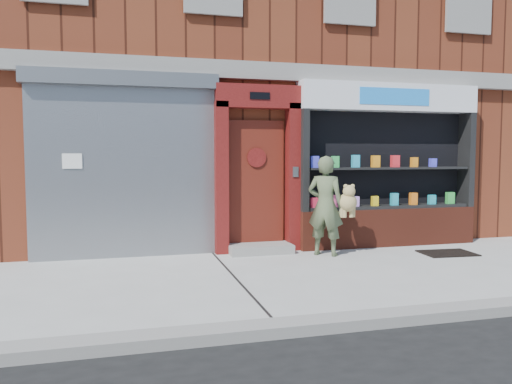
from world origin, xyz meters
name	(u,v)px	position (x,y,z in m)	size (l,w,h in m)	color
ground	(341,273)	(0.00, 0.00, 0.00)	(80.00, 80.00, 0.00)	#9E9E99
curb	(429,314)	(0.00, -2.15, 0.06)	(60.00, 0.30, 0.12)	gray
building	(244,64)	(0.00, 5.99, 4.00)	(12.00, 8.16, 8.00)	#5E2515
shutter_bay	(124,154)	(-3.00, 1.93, 1.72)	(3.10, 0.30, 3.04)	gray
red_door_bay	(258,169)	(-0.75, 1.86, 1.46)	(1.52, 0.58, 2.90)	#4A0D0C
pharmacy_bay	(387,172)	(1.75, 1.81, 1.37)	(3.50, 0.41, 3.00)	maroon
woman	(328,205)	(0.30, 1.22, 0.85)	(0.87, 0.70, 1.68)	#515F3E
doormat	(447,253)	(2.35, 0.79, 0.01)	(0.89, 0.62, 0.02)	black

